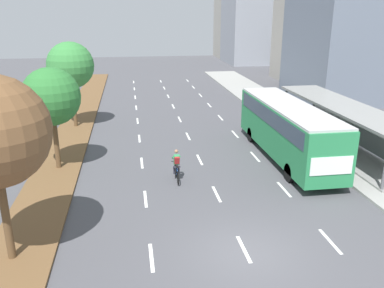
{
  "coord_description": "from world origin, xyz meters",
  "views": [
    {
      "loc": [
        -3.97,
        -12.36,
        8.55
      ],
      "look_at": [
        -0.55,
        9.54,
        1.2
      ],
      "focal_mm": 37.32,
      "sensor_mm": 36.0,
      "label": 1
    }
  ],
  "objects_px": {
    "bus_shelter": "(346,122)",
    "median_tree_third": "(70,66)",
    "bus": "(287,126)",
    "cyclist": "(177,167)",
    "median_tree_second": "(51,97)"
  },
  "relations": [
    {
      "from": "bus_shelter",
      "to": "median_tree_third",
      "type": "relative_size",
      "value": 2.17
    },
    {
      "from": "bus_shelter",
      "to": "bus",
      "type": "relative_size",
      "value": 1.23
    },
    {
      "from": "cyclist",
      "to": "median_tree_second",
      "type": "bearing_deg",
      "value": 157.87
    },
    {
      "from": "bus_shelter",
      "to": "median_tree_third",
      "type": "xyz_separation_m",
      "value": [
        -17.81,
        8.19,
        2.9
      ]
    },
    {
      "from": "bus_shelter",
      "to": "cyclist",
      "type": "height_order",
      "value": "bus_shelter"
    },
    {
      "from": "bus",
      "to": "cyclist",
      "type": "bearing_deg",
      "value": -160.88
    },
    {
      "from": "bus",
      "to": "cyclist",
      "type": "distance_m",
      "value": 7.51
    },
    {
      "from": "bus_shelter",
      "to": "cyclist",
      "type": "distance_m",
      "value": 11.79
    },
    {
      "from": "bus",
      "to": "cyclist",
      "type": "height_order",
      "value": "bus"
    },
    {
      "from": "bus",
      "to": "median_tree_third",
      "type": "distance_m",
      "value": 16.51
    },
    {
      "from": "bus_shelter",
      "to": "median_tree_second",
      "type": "distance_m",
      "value": 17.91
    },
    {
      "from": "bus_shelter",
      "to": "cyclist",
      "type": "bearing_deg",
      "value": -163.7
    },
    {
      "from": "bus_shelter",
      "to": "median_tree_third",
      "type": "bearing_deg",
      "value": 155.29
    },
    {
      "from": "bus_shelter",
      "to": "median_tree_second",
      "type": "height_order",
      "value": "median_tree_second"
    },
    {
      "from": "bus_shelter",
      "to": "bus",
      "type": "bearing_deg",
      "value": -168.49
    }
  ]
}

